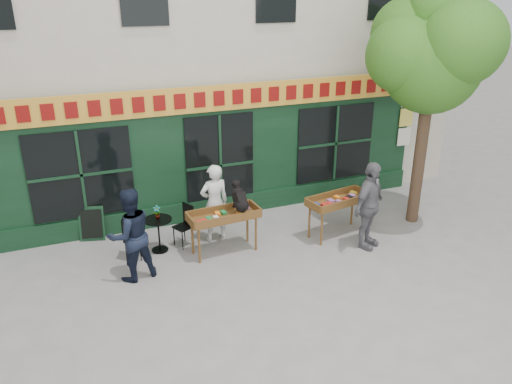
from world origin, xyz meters
The scene contains 14 objects.
ground centered at (0.00, 0.00, 0.00)m, with size 80.00×80.00×0.00m, color slate.
building centered at (0.00, 5.97, 4.97)m, with size 14.00×7.26×10.00m.
street_tree centered at (4.34, 0.36, 4.11)m, with size 3.05×2.90×5.60m.
book_cart_center centered at (-0.53, 0.52, 0.82)m, with size 1.54×0.71×0.99m.
dog centered at (-0.18, 0.47, 1.29)m, with size 0.34×0.60×0.60m, color black, non-canonical shape.
woman centered at (-0.53, 1.17, 0.90)m, with size 0.66×0.43×1.80m, color silver.
book_cart_right centered at (2.17, 0.33, 0.82)m, with size 1.59×0.87×0.99m.
man_right centered at (2.47, -0.42, 0.99)m, with size 1.16×0.48×1.97m, color #5C5B61.
bistro_table centered at (-1.83, 1.10, 0.54)m, with size 0.60×0.60×0.76m.
bistro_chair_left centered at (-2.46, 1.03, 0.56)m, with size 0.47×0.47×0.95m.
bistro_chair_right centered at (-1.20, 1.19, 0.56)m, with size 0.48×0.48×0.95m.
potted_plant centered at (-1.83, 1.10, 0.92)m, with size 0.16×0.11×0.31m, color gray.
man_left centered at (-2.53, 0.20, 0.95)m, with size 0.92×0.72×1.90m, color black.
chalkboard centered at (-3.13, 2.19, 0.40)m, with size 0.59×0.32×0.79m.
Camera 1 is at (-3.50, -8.64, 5.34)m, focal length 35.00 mm.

